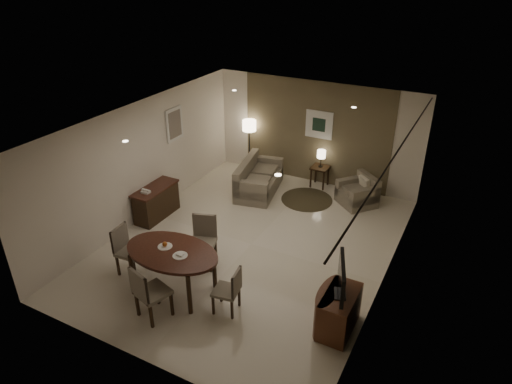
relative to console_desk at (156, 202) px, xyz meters
The scene contains 31 objects.
room_shell 2.70m from the console_desk, ahead, with size 5.50×7.00×2.70m.
taupe_accent 4.39m from the console_desk, 54.45° to the left, with size 3.96×0.03×2.70m, color brown.
curtain_wall 5.26m from the console_desk, ahead, with size 0.08×6.70×2.58m, color #BBB292, non-canonical shape.
curtain_rod 5.64m from the console_desk, ahead, with size 0.03×0.03×6.80m, color black.
art_back_frame 4.49m from the console_desk, 53.18° to the left, with size 0.72×0.03×0.72m, color silver.
art_back_canvas 4.48m from the console_desk, 53.06° to the left, with size 0.34×0.01×0.34m, color #1C3224.
art_left_frame 1.92m from the console_desk, 100.85° to the left, with size 0.03×0.60×0.80m, color silver.
art_left_canvas 1.91m from the console_desk, 100.16° to the left, with size 0.01×0.46×0.64m, color gray.
downlight_nl 3.12m from the console_desk, 58.80° to the right, with size 0.10×0.10×0.01m, color white.
downlight_nr 4.87m from the console_desk, 24.83° to the right, with size 0.10×0.10×0.01m, color white.
downlight_fl 3.12m from the console_desk, 58.80° to the left, with size 0.10×0.10×0.01m, color white.
downlight_fr 4.87m from the console_desk, 24.83° to the left, with size 0.10×0.10×0.01m, color white.
console_desk is the anchor object (origin of this frame).
telephone 0.52m from the console_desk, 90.00° to the right, with size 0.20×0.14×0.09m, color white, non-canonical shape.
tv_cabinet 5.11m from the console_desk, 17.05° to the right, with size 0.48×0.90×0.70m, color #5D2D1C, non-canonical shape.
flat_tv 5.14m from the console_desk, 17.12° to the right, with size 0.06×0.88×0.60m, color black, non-canonical shape.
dining_table 2.74m from the console_desk, 44.84° to the right, with size 1.78×1.11×0.84m, color #492017, non-canonical shape.
chair_near 3.35m from the console_desk, 52.04° to the right, with size 0.49×0.49×1.01m, color gray, non-canonical shape.
chair_far 2.26m from the console_desk, 28.27° to the right, with size 0.49×0.49×1.01m, color gray, non-canonical shape.
chair_left 2.11m from the console_desk, 63.96° to the right, with size 0.46×0.46×0.96m, color gray, non-canonical shape.
chair_right 3.64m from the console_desk, 32.77° to the right, with size 0.41×0.41×0.85m, color gray, non-canonical shape.
plate_a 2.62m from the console_desk, 46.88° to the right, with size 0.26×0.26×0.02m, color white.
plate_b 2.97m from the console_desk, 42.50° to the right, with size 0.26×0.26×0.02m, color white.
fruit_apple 2.63m from the console_desk, 46.88° to the right, with size 0.09×0.09×0.09m, color #AD5013.
napkin 2.97m from the console_desk, 42.50° to the right, with size 0.12×0.08×0.03m, color white.
round_rug 3.68m from the console_desk, 40.56° to the left, with size 1.27×1.27×0.01m, color #433A25.
sofa 2.70m from the console_desk, 55.90° to the left, with size 0.87×1.73×0.81m, color gray, non-canonical shape.
armchair 4.79m from the console_desk, 34.82° to the left, with size 0.81×0.77×0.72m, color gray, non-canonical shape.
side_table 4.26m from the console_desk, 49.31° to the left, with size 0.44×0.44×0.56m, color black, non-canonical shape.
table_lamp 4.30m from the console_desk, 49.47° to the left, with size 0.22×0.22×0.50m, color #FFEAC1, non-canonical shape.
floor_lamp 3.35m from the console_desk, 78.33° to the left, with size 0.37×0.37×1.47m, color #FFE5B7, non-canonical shape.
Camera 1 is at (3.82, -7.07, 5.43)m, focal length 32.00 mm.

